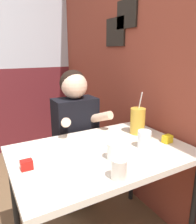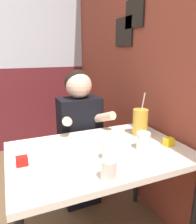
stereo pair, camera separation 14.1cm
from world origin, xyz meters
name	(u,v)px [view 2 (the right image)]	position (x,y,z in m)	size (l,w,h in m)	color
brick_wall_right	(126,47)	(1.49, 1.17, 1.35)	(0.08, 4.35, 2.70)	brown
main_table	(100,161)	(0.91, 0.44, 0.66)	(1.07, 0.72, 0.73)	beige
person_seated	(80,137)	(0.95, 0.95, 0.62)	(0.42, 0.41, 1.18)	black
cocktail_pitcher	(140,122)	(1.28, 0.57, 0.83)	(0.11, 0.11, 0.31)	gold
glass_near_pitcher	(143,141)	(1.16, 0.36, 0.79)	(0.08, 0.08, 0.11)	silver
glass_center	(110,152)	(0.91, 0.32, 0.78)	(0.08, 0.08, 0.09)	silver
glass_far_side	(109,170)	(0.82, 0.14, 0.78)	(0.08, 0.08, 0.10)	silver
condiment_ketchup	(22,161)	(0.46, 0.44, 0.76)	(0.06, 0.04, 0.05)	#B7140F
condiment_mustard	(169,142)	(1.34, 0.34, 0.76)	(0.06, 0.04, 0.05)	yellow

